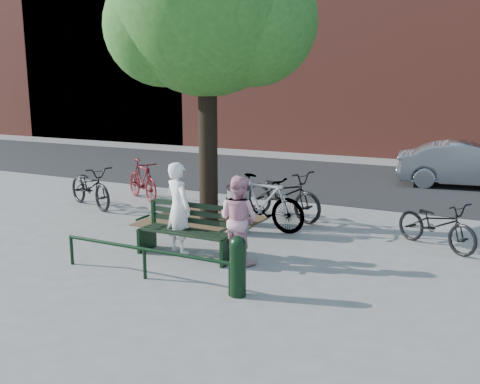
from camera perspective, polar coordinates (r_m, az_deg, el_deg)
The scene contains 17 objects.
ground at distance 9.51m, azimuth -5.75°, elevation -6.86°, with size 90.00×90.00×0.00m, color gray.
dirt_pit at distance 11.80m, azimuth -4.17°, elevation -3.09°, with size 2.40×2.00×0.02m, color brown.
road at distance 17.08m, azimuth 9.62°, elevation 1.38°, with size 40.00×7.00×0.01m, color black.
townhouse_row at distance 24.28m, azimuth 16.08°, elevation 18.92°, with size 45.00×4.00×14.00m.
park_bench at distance 9.43m, azimuth -5.55°, elevation -3.97°, with size 1.74×0.54×0.97m.
guard_railing at distance 8.45m, azimuth -10.17°, elevation -6.51°, with size 3.06×0.06×0.51m.
street_tree at distance 11.37m, azimuth -3.36°, elevation 18.77°, with size 4.20×3.80×6.50m.
person_left at distance 9.53m, azimuth -6.59°, elevation -1.70°, with size 0.60×0.39×1.64m, color white.
person_right at distance 8.97m, azimuth -0.18°, elevation -2.95°, with size 0.73×0.57×1.50m, color pink.
bollard at distance 7.65m, azimuth -0.23°, elevation -7.69°, with size 0.24×0.24×0.89m.
litter_bin at distance 10.72m, azimuth -0.20°, elevation -1.90°, with size 0.48×0.48×0.98m.
bicycle_a at distance 13.53m, azimuth -15.69°, elevation 0.59°, with size 0.68×1.95×1.02m, color black.
bicycle_b at distance 14.04m, azimuth -10.38°, elevation 1.27°, with size 0.49×1.74×1.05m, color #550C10.
bicycle_c at distance 11.96m, azimuth 4.58°, elevation -0.22°, with size 0.74×2.11×1.11m, color black.
bicycle_d at distance 11.00m, azimuth 2.42°, elevation -1.12°, with size 0.54×1.92×1.16m, color gray.
bicycle_e at distance 10.46m, azimuth 20.23°, elevation -3.23°, with size 0.60×1.72×0.90m, color black.
parked_car at distance 16.78m, azimuth 23.25°, elevation 2.65°, with size 1.39×3.98×1.31m, color slate.
Camera 1 is at (4.85, -7.60, 3.01)m, focal length 40.00 mm.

